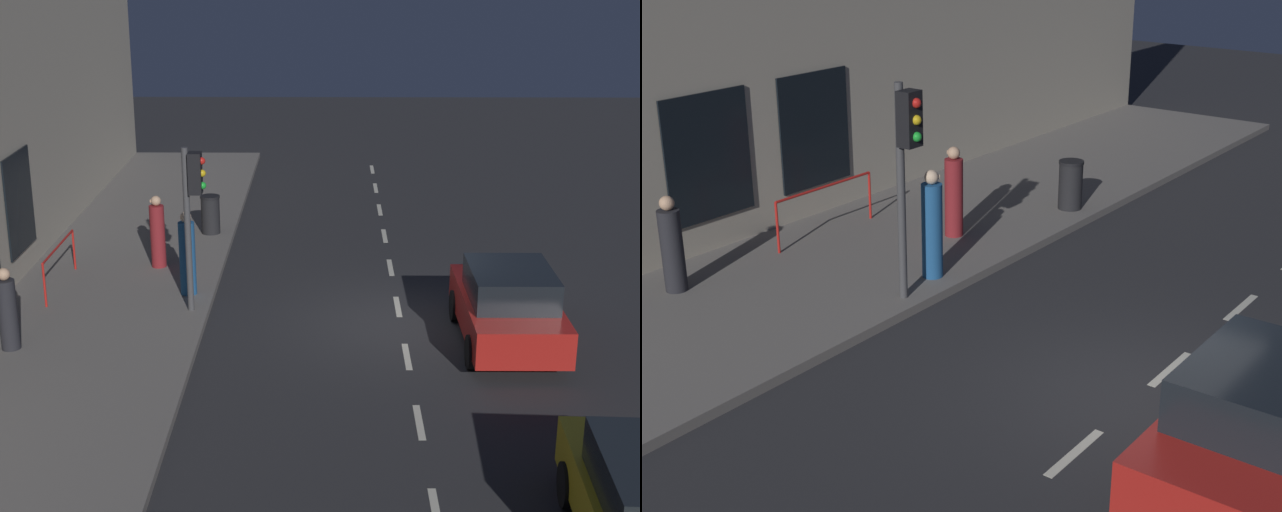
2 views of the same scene
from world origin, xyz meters
TOP-DOWN VIEW (x-y plane):
  - ground_plane at (0.00, 0.00)m, footprint 60.00×60.00m
  - sidewalk at (6.25, 0.00)m, footprint 4.50×32.00m
  - building_facade at (8.80, 0.00)m, footprint 0.65×32.00m
  - lane_centre_line at (0.00, -1.00)m, footprint 0.12×27.20m
  - traffic_light at (4.23, -0.40)m, footprint 0.48×0.32m
  - parked_car_1 at (-1.97, 0.96)m, footprint 1.87×3.81m
  - pedestrian_0 at (4.54, -1.37)m, footprint 0.49×0.49m
  - pedestrian_1 at (7.49, 1.62)m, footprint 0.51×0.51m
  - pedestrian_2 at (5.50, -3.20)m, footprint 0.36×0.36m
  - trash_bin at (4.59, -5.94)m, footprint 0.51×0.51m
  - red_railing at (7.44, -1.76)m, footprint 0.05×2.48m

SIDE VIEW (x-z plane):
  - ground_plane at x=0.00m, z-range 0.00..0.00m
  - lane_centre_line at x=0.00m, z-range 0.00..0.01m
  - sidewalk at x=6.25m, z-range 0.00..0.15m
  - trash_bin at x=4.59m, z-range 0.15..1.16m
  - parked_car_1 at x=-1.97m, z-range 0.00..1.58m
  - pedestrian_1 at x=7.49m, z-range 0.09..1.69m
  - red_railing at x=7.44m, z-range 0.40..1.38m
  - pedestrian_2 at x=5.50m, z-range 0.09..1.81m
  - pedestrian_0 at x=4.54m, z-range 0.09..1.95m
  - traffic_light at x=4.23m, z-range 0.84..4.28m
  - building_facade at x=8.80m, z-range -0.01..7.72m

